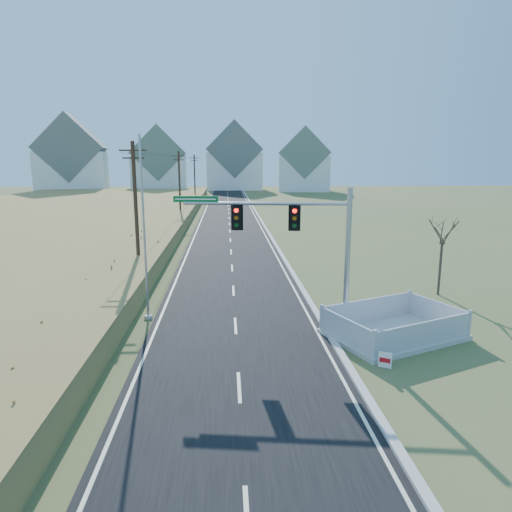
{
  "coord_description": "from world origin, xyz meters",
  "views": [
    {
      "loc": [
        -0.36,
        -16.45,
        7.67
      ],
      "look_at": [
        0.98,
        4.07,
        3.4
      ],
      "focal_mm": 32.0,
      "sensor_mm": 36.0,
      "label": 1
    }
  ],
  "objects": [
    {
      "name": "curb",
      "position": [
        4.15,
        50.0,
        0.09
      ],
      "size": [
        0.3,
        180.0,
        0.18
      ],
      "primitive_type": "cube",
      "color": "#B2AFA8",
      "rests_on": "ground"
    },
    {
      "name": "utility_pole_mid",
      "position": [
        -6.5,
        45.0,
        4.68
      ],
      "size": [
        1.8,
        0.26,
        9.0
      ],
      "color": "#422D1E",
      "rests_on": "ground"
    },
    {
      "name": "fence_enclosure",
      "position": [
        7.0,
        2.32,
        0.26
      ],
      "size": [
        6.63,
        5.69,
        1.27
      ],
      "rotation": [
        0.0,
        0.0,
        0.4
      ],
      "color": "#B7B5AD",
      "rests_on": "ground"
    },
    {
      "name": "traffic_signal_mast",
      "position": [
        3.3,
        3.78,
        4.09
      ],
      "size": [
        8.17,
        1.4,
        6.56
      ],
      "rotation": [
        0.0,
        0.0,
        -0.14
      ],
      "color": "#9EA0A5",
      "rests_on": "ground"
    },
    {
      "name": "condo_ne",
      "position": [
        20.0,
        104.0,
        6.84
      ],
      "size": [
        14.12,
        10.51,
        16.52
      ],
      "rotation": [
        0.0,
        0.0,
        -0.1
      ],
      "color": "white",
      "rests_on": "ground"
    },
    {
      "name": "bare_tree",
      "position": [
        11.99,
        8.57,
        3.86
      ],
      "size": [
        1.81,
        1.81,
        4.78
      ],
      "color": "#4C3F33",
      "rests_on": "ground"
    },
    {
      "name": "reed_marsh",
      "position": [
        -24.0,
        40.0,
        0.65
      ],
      "size": [
        38.0,
        110.0,
        1.3
      ],
      "primitive_type": "cube",
      "color": "olive",
      "rests_on": "ground"
    },
    {
      "name": "condo_n",
      "position": [
        2.0,
        112.0,
        7.61
      ],
      "size": [
        15.27,
        10.2,
        18.54
      ],
      "color": "white",
      "rests_on": "ground"
    },
    {
      "name": "utility_pole_near",
      "position": [
        -6.5,
        15.0,
        4.68
      ],
      "size": [
        1.8,
        0.26,
        9.0
      ],
      "color": "#422D1E",
      "rests_on": "ground"
    },
    {
      "name": "condo_nnw",
      "position": [
        -18.0,
        108.0,
        6.94
      ],
      "size": [
        14.93,
        11.17,
        17.03
      ],
      "rotation": [
        0.0,
        0.0,
        0.07
      ],
      "color": "white",
      "rests_on": "ground"
    },
    {
      "name": "utility_pole_far",
      "position": [
        -6.5,
        75.0,
        4.68
      ],
      "size": [
        1.8,
        0.26,
        9.0
      ],
      "color": "#422D1E",
      "rests_on": "ground"
    },
    {
      "name": "road",
      "position": [
        0.0,
        50.0,
        0.03
      ],
      "size": [
        8.0,
        180.0,
        0.06
      ],
      "primitive_type": "cube",
      "color": "black",
      "rests_on": "ground"
    },
    {
      "name": "ground",
      "position": [
        0.0,
        0.0,
        0.0
      ],
      "size": [
        260.0,
        260.0,
        0.0
      ],
      "primitive_type": "plane",
      "color": "#4B592B",
      "rests_on": "ground"
    },
    {
      "name": "open_sign",
      "position": [
        5.54,
        -0.77,
        0.33
      ],
      "size": [
        0.46,
        0.28,
        0.62
      ],
      "rotation": [
        0.0,
        0.0,
        -0.49
      ],
      "color": "white",
      "rests_on": "ground"
    },
    {
      "name": "condo_nw",
      "position": [
        -38.0,
        100.0,
        7.7
      ],
      "size": [
        17.69,
        13.38,
        19.05
      ],
      "rotation": [
        0.0,
        0.0,
        0.14
      ],
      "color": "white",
      "rests_on": "ground"
    },
    {
      "name": "flagpole",
      "position": [
        -4.3,
        5.42,
        3.56
      ],
      "size": [
        0.4,
        0.4,
        8.91
      ],
      "color": "#B7B5AD",
      "rests_on": "ground"
    }
  ]
}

